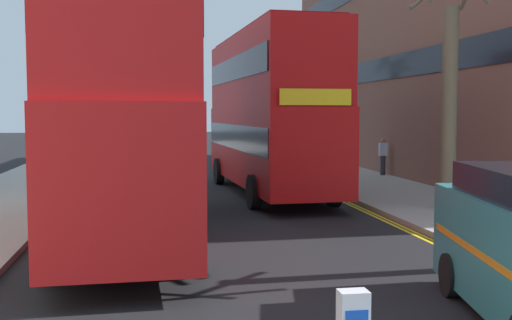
% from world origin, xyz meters
% --- Properties ---
extents(sidewalk_right, '(4.00, 80.00, 0.14)m').
position_xyz_m(sidewalk_right, '(6.50, 16.00, 0.07)').
color(sidewalk_right, '#9E9991').
rests_on(sidewalk_right, ground).
extents(kerb_line_outer, '(0.10, 56.00, 0.01)m').
position_xyz_m(kerb_line_outer, '(4.40, 14.00, 0.00)').
color(kerb_line_outer, yellow).
rests_on(kerb_line_outer, ground).
extents(kerb_line_inner, '(0.10, 56.00, 0.01)m').
position_xyz_m(kerb_line_inner, '(4.24, 14.00, 0.00)').
color(kerb_line_inner, yellow).
rests_on(kerb_line_inner, ground).
extents(double_decker_bus_away, '(3.05, 10.88, 5.64)m').
position_xyz_m(double_decker_bus_away, '(-2.48, 11.44, 3.03)').
color(double_decker_bus_away, red).
rests_on(double_decker_bus_away, ground).
extents(double_decker_bus_oncoming, '(3.17, 10.91, 5.64)m').
position_xyz_m(double_decker_bus_oncoming, '(2.24, 18.64, 3.03)').
color(double_decker_bus_oncoming, '#B20F0F').
rests_on(double_decker_bus_oncoming, ground).
extents(pedestrian_far, '(0.34, 0.22, 1.62)m').
position_xyz_m(pedestrian_far, '(8.16, 22.92, 0.99)').
color(pedestrian_far, '#2D2D38').
rests_on(pedestrian_far, sidewalk_right).
extents(street_tree_near, '(1.61, 1.62, 5.60)m').
position_xyz_m(street_tree_near, '(5.34, 39.00, 2.63)').
color(street_tree_near, '#6B6047').
rests_on(street_tree_near, sidewalk_right).
extents(street_tree_mid, '(1.66, 1.61, 6.01)m').
position_xyz_m(street_tree_mid, '(6.21, 28.00, 2.90)').
color(street_tree_mid, '#6B6047').
rests_on(street_tree_mid, sidewalk_right).
extents(street_tree_far, '(1.82, 1.88, 6.82)m').
position_xyz_m(street_tree_far, '(6.37, 13.40, 3.23)').
color(street_tree_far, '#6B6047').
rests_on(street_tree_far, sidewalk_right).
extents(townhouse_terrace_right, '(10.08, 28.00, 12.75)m').
position_xyz_m(townhouse_terrace_right, '(13.50, 25.29, 6.38)').
color(townhouse_terrace_right, brown).
rests_on(townhouse_terrace_right, ground).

